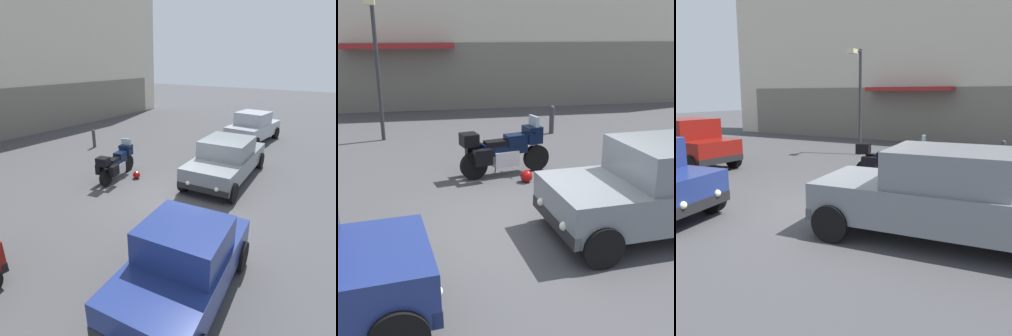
% 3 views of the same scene
% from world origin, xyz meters
% --- Properties ---
extents(ground_plane, '(80.00, 80.00, 0.00)m').
position_xyz_m(ground_plane, '(0.00, 0.00, 0.00)').
color(ground_plane, '#424244').
extents(motorcycle, '(2.23, 1.01, 1.36)m').
position_xyz_m(motorcycle, '(-0.02, 2.97, 0.62)').
color(motorcycle, black).
rests_on(motorcycle, ground).
extents(helmet, '(0.28, 0.28, 0.28)m').
position_xyz_m(helmet, '(0.38, 2.35, 0.14)').
color(helmet, '#990C0C').
rests_on(helmet, ground).
extents(car_hatchback_near, '(3.97, 2.05, 1.64)m').
position_xyz_m(car_hatchback_near, '(8.07, 0.54, 0.81)').
color(car_hatchback_near, '#9EA3AD').
rests_on(car_hatchback_near, ground).
extents(car_sedan_far, '(4.67, 2.21, 1.56)m').
position_xyz_m(car_sedan_far, '(2.28, -0.43, 0.78)').
color(car_sedan_far, slate).
rests_on(car_sedan_far, ground).
extents(car_compact_side, '(3.60, 2.05, 1.56)m').
position_xyz_m(car_compact_side, '(-3.56, -2.16, 0.77)').
color(car_compact_side, navy).
rests_on(car_compact_side, ground).
extents(bollard_curbside, '(0.16, 0.16, 0.94)m').
position_xyz_m(bollard_curbside, '(2.36, 6.87, 0.50)').
color(bollard_curbside, '#333338').
rests_on(bollard_curbside, ground).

